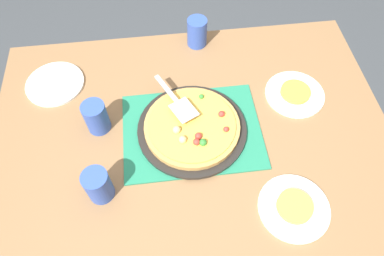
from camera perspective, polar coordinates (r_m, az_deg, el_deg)
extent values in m
plane|color=#3D4247|center=(1.90, 0.00, -12.73)|extent=(8.00, 8.00, 0.00)
cube|color=olive|center=(1.24, 0.00, -0.88)|extent=(1.40, 1.00, 0.03)
cube|color=olive|center=(1.94, 17.58, 6.18)|extent=(0.07, 0.07, 0.72)
cube|color=olive|center=(1.88, -21.49, 2.35)|extent=(0.07, 0.07, 0.72)
cube|color=#237F5B|center=(1.23, 0.00, -0.43)|extent=(0.48, 0.36, 0.01)
cylinder|color=black|center=(1.22, 0.00, -0.18)|extent=(0.38, 0.38, 0.01)
cylinder|color=tan|center=(1.20, 0.00, 0.26)|extent=(0.33, 0.33, 0.02)
cylinder|color=#EAB747|center=(1.19, 0.00, 0.60)|extent=(0.30, 0.30, 0.01)
sphere|color=#E5CC7F|center=(1.17, -2.51, -0.29)|extent=(0.03, 0.03, 0.03)
sphere|color=red|center=(1.16, 1.04, -1.33)|extent=(0.02, 0.02, 0.02)
sphere|color=red|center=(1.21, 4.83, 2.29)|extent=(0.02, 0.02, 0.02)
sphere|color=#E5CC7F|center=(1.15, -1.52, -1.89)|extent=(0.03, 0.03, 0.03)
sphere|color=#338433|center=(1.14, 1.81, -2.37)|extent=(0.03, 0.03, 0.03)
sphere|color=#338433|center=(1.25, 1.53, 5.15)|extent=(0.02, 0.02, 0.02)
sphere|color=red|center=(1.18, 5.57, -0.21)|extent=(0.02, 0.02, 0.02)
sphere|color=red|center=(1.14, 0.74, -2.28)|extent=(0.02, 0.02, 0.02)
cylinder|color=white|center=(1.37, 16.38, 5.34)|extent=(0.22, 0.22, 0.01)
cylinder|color=white|center=(1.14, 16.26, -12.37)|extent=(0.22, 0.22, 0.01)
cylinder|color=white|center=(1.45, -21.44, 6.74)|extent=(0.22, 0.22, 0.01)
cylinder|color=gold|center=(1.36, 16.51, 5.68)|extent=(0.11, 0.11, 0.02)
cylinder|color=#EAB747|center=(1.13, 16.41, -12.13)|extent=(0.11, 0.11, 0.02)
cylinder|color=#3351AD|center=(1.10, -15.04, -9.01)|extent=(0.08, 0.08, 0.12)
cylinder|color=#3351AD|center=(1.47, 0.82, 15.34)|extent=(0.08, 0.08, 0.12)
cylinder|color=#3351AD|center=(1.23, -15.35, 1.73)|extent=(0.08, 0.08, 0.12)
cube|color=silver|center=(1.19, -1.34, 2.93)|extent=(0.10, 0.11, 0.00)
cube|color=#B2B2B7|center=(1.26, -4.22, 6.46)|extent=(0.08, 0.13, 0.01)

